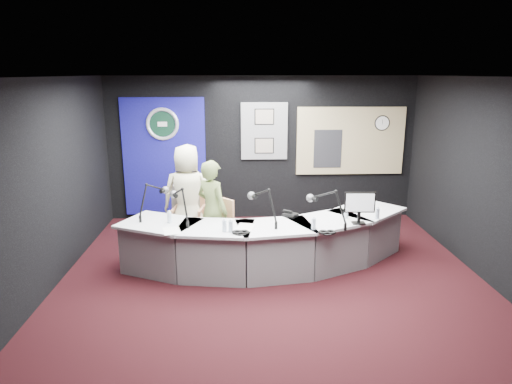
{
  "coord_description": "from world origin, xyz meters",
  "views": [
    {
      "loc": [
        -0.48,
        -5.87,
        2.85
      ],
      "look_at": [
        -0.2,
        0.8,
        1.1
      ],
      "focal_mm": 32.0,
      "sensor_mm": 36.0,
      "label": 1
    }
  ],
  "objects_px": {
    "armchair_right": "(213,230)",
    "person_woman": "(212,211)",
    "armchair_left": "(189,216)",
    "person_man": "(188,195)",
    "broadcast_desk": "(267,243)"
  },
  "relations": [
    {
      "from": "person_man",
      "to": "person_woman",
      "type": "xyz_separation_m",
      "value": [
        0.44,
        -0.68,
        -0.07
      ]
    },
    {
      "from": "armchair_left",
      "to": "person_man",
      "type": "xyz_separation_m",
      "value": [
        0.0,
        0.0,
        0.36
      ]
    },
    {
      "from": "broadcast_desk",
      "to": "person_woman",
      "type": "relative_size",
      "value": 2.84
    },
    {
      "from": "armchair_right",
      "to": "armchair_left",
      "type": "bearing_deg",
      "value": 169.4
    },
    {
      "from": "armchair_right",
      "to": "person_woman",
      "type": "bearing_deg",
      "value": 0.0
    },
    {
      "from": "armchair_right",
      "to": "person_woman",
      "type": "height_order",
      "value": "person_woman"
    },
    {
      "from": "broadcast_desk",
      "to": "armchair_left",
      "type": "height_order",
      "value": "armchair_left"
    },
    {
      "from": "armchair_left",
      "to": "person_man",
      "type": "bearing_deg",
      "value": 0.0
    },
    {
      "from": "armchair_left",
      "to": "person_man",
      "type": "relative_size",
      "value": 0.58
    },
    {
      "from": "broadcast_desk",
      "to": "person_man",
      "type": "height_order",
      "value": "person_man"
    },
    {
      "from": "armchair_right",
      "to": "broadcast_desk",
      "type": "bearing_deg",
      "value": 25.91
    },
    {
      "from": "armchair_right",
      "to": "person_woman",
      "type": "relative_size",
      "value": 0.61
    },
    {
      "from": "broadcast_desk",
      "to": "person_man",
      "type": "bearing_deg",
      "value": 142.13
    },
    {
      "from": "broadcast_desk",
      "to": "armchair_right",
      "type": "distance_m",
      "value": 0.88
    },
    {
      "from": "broadcast_desk",
      "to": "person_man",
      "type": "relative_size",
      "value": 2.61
    }
  ]
}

